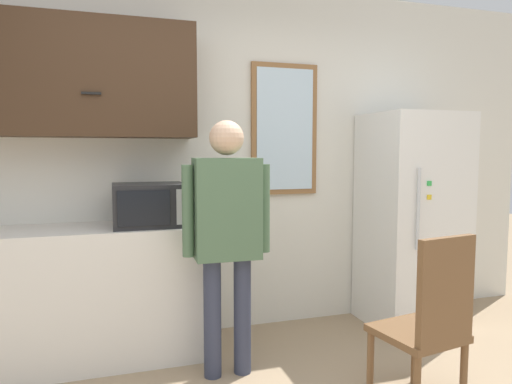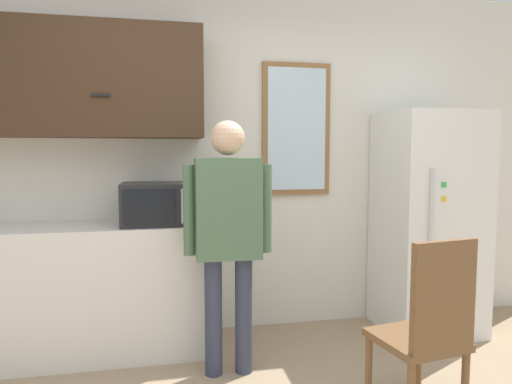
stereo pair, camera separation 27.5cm
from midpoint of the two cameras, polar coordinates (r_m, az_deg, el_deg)
name	(u,v)px [view 1 (the left image)]	position (r m, az deg, el deg)	size (l,w,h in m)	color
back_wall	(204,160)	(3.57, -8.69, 3.98)	(6.00, 0.06, 2.70)	silver
counter	(39,299)	(3.42, -27.66, -11.80)	(2.08, 0.55, 0.91)	silver
upper_cabinets	(32,76)	(3.41, -28.36, 12.61)	(2.08, 0.38, 0.77)	#3D2819
microwave	(149,205)	(3.19, -15.70, -1.56)	(0.47, 0.38, 0.29)	#232326
person	(227,224)	(2.84, -6.43, -3.98)	(0.55, 0.23, 1.60)	#33384C
refrigerator	(411,220)	(3.88, 16.94, -3.38)	(0.71, 0.68, 1.72)	white
chair	(430,319)	(2.64, 18.08, -14.92)	(0.47, 0.47, 0.98)	brown
window	(284,129)	(3.69, 1.40, 7.83)	(0.55, 0.05, 1.04)	olive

